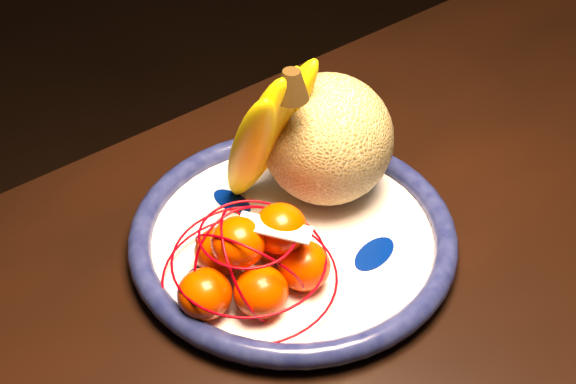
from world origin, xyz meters
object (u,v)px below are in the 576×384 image
fruit_bowl (293,236)px  cantaloupe (327,139)px  mandarin_bag (254,260)px  banana_bunch (261,131)px  dining_table (522,279)px

fruit_bowl → cantaloupe: size_ratio=2.43×
mandarin_bag → cantaloupe: bearing=30.6°
cantaloupe → banana_bunch: (-0.07, 0.02, 0.03)m
banana_bunch → mandarin_bag: (-0.07, -0.10, -0.07)m
banana_bunch → mandarin_bag: banana_bunch is taller
fruit_bowl → banana_bunch: 0.12m
dining_table → banana_bunch: 0.36m
cantaloupe → banana_bunch: size_ratio=0.71×
dining_table → fruit_bowl: size_ratio=4.35×
cantaloupe → mandarin_bag: cantaloupe is taller
cantaloupe → mandarin_bag: bearing=-149.4°
mandarin_bag → dining_table: bearing=-15.3°
dining_table → cantaloupe: bearing=127.9°
cantaloupe → mandarin_bag: size_ratio=0.65×
dining_table → fruit_bowl: 0.29m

